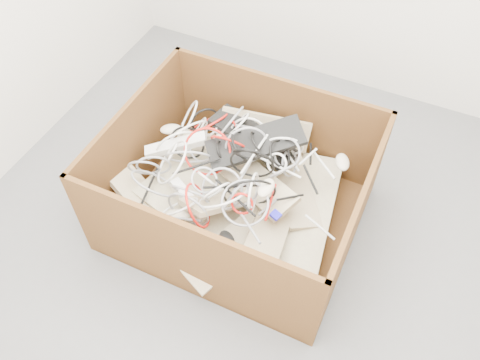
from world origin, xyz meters
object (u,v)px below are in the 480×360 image
at_px(power_strip_left, 176,145).
at_px(power_strip_right, 189,199).
at_px(vga_plug, 276,215).
at_px(cardboard_box, 235,200).

height_order(power_strip_left, power_strip_right, power_strip_left).
bearing_deg(vga_plug, power_strip_left, -177.87).
bearing_deg(cardboard_box, power_strip_left, 173.02).
relative_size(cardboard_box, power_strip_right, 4.83).
distance_m(cardboard_box, vga_plug, 0.36).
distance_m(cardboard_box, power_strip_right, 0.31).
bearing_deg(power_strip_right, power_strip_left, 155.30).
xyz_separation_m(cardboard_box, vga_plug, (0.27, -0.13, 0.19)).
bearing_deg(cardboard_box, vga_plug, -25.48).
height_order(cardboard_box, vga_plug, cardboard_box).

